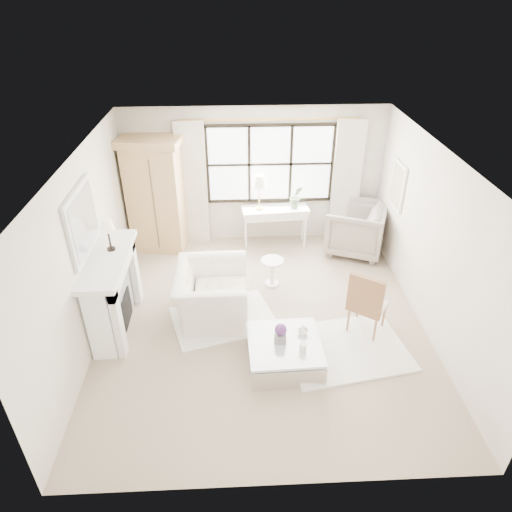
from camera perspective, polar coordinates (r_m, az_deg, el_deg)
The scene contains 32 objects.
floor at distance 7.33m, azimuth 0.79°, elevation -8.10°, with size 5.50×5.50×0.00m, color tan.
ceiling at distance 5.98m, azimuth 0.98°, elevation 12.21°, with size 5.50×5.50×0.00m, color white.
wall_back at distance 9.02m, azimuth -0.20°, elevation 9.94°, with size 5.00×5.00×0.00m, color beige.
wall_front at distance 4.42m, azimuth 3.14°, elevation -17.45°, with size 5.00×5.00×0.00m, color white.
wall_left at distance 6.88m, azimuth -20.39°, elevation 0.44°, with size 5.50×5.50×0.00m, color silver.
wall_right at distance 7.14m, azimuth 21.33°, elevation 1.43°, with size 5.50×5.50×0.00m, color silver.
window_pane at distance 8.93m, azimuth 1.76°, elevation 11.41°, with size 2.40×0.02×1.50m, color white.
window_frame at distance 8.92m, azimuth 1.77°, elevation 11.39°, with size 2.50×0.04×1.50m, color black, non-canonical shape.
curtain_rod at distance 8.61m, azimuth 1.89°, elevation 16.71°, with size 0.04×0.04×3.30m, color #AA823B.
curtain_left at distance 9.01m, azimuth -7.91°, elevation 8.80°, with size 0.55×0.10×2.47m, color beige.
curtain_right at distance 9.23m, azimuth 11.21°, elevation 9.06°, with size 0.55×0.10×2.47m, color beige.
fireplace at distance 7.18m, azimuth -17.64°, elevation -4.30°, with size 0.58×1.66×1.26m.
mirror_frame at distance 6.65m, azimuth -20.92°, elevation 4.06°, with size 0.05×1.15×0.95m, color silver.
mirror_glass at distance 6.64m, azimuth -20.67°, elevation 4.07°, with size 0.02×1.00×0.80m, color silver.
art_frame at distance 8.46m, azimuth 17.28°, elevation 8.42°, with size 0.04×0.62×0.82m, color white.
art_canvas at distance 8.45m, azimuth 17.15°, elevation 8.43°, with size 0.01×0.52×0.72m, color #BAAE90.
mantel_lamp at distance 6.83m, azimuth -18.15°, elevation 3.59°, with size 0.22×0.22×0.51m.
armoire at distance 8.94m, azimuth -12.42°, elevation 7.51°, with size 1.22×0.87×2.24m.
console_table at distance 9.17m, azimuth 2.39°, elevation 3.75°, with size 1.33×0.55×0.80m.
console_lamp at distance 8.73m, azimuth 0.42°, elevation 9.21°, with size 0.28×0.28×0.69m.
orchid_plant at distance 8.95m, azimuth 5.04°, elevation 7.39°, with size 0.25×0.20×0.46m, color #566D49.
side_table at distance 7.96m, azimuth 2.03°, elevation -1.57°, with size 0.40×0.40×0.51m.
rug_left at distance 7.37m, azimuth -4.08°, elevation -7.84°, with size 1.56×1.10×0.03m, color white.
rug_right at distance 6.96m, azimuth 11.10°, elevation -11.28°, with size 1.73×1.30×0.03m, color white.
club_armchair at distance 7.25m, azimuth -5.53°, elevation -4.70°, with size 1.26×1.11×0.82m, color white.
wingback_chair at distance 9.09m, azimuth 12.32°, elevation 3.35°, with size 1.04×1.07×0.98m, color gray.
french_chair at distance 7.16m, azimuth 13.61°, elevation -7.14°, with size 0.67×0.67×1.08m.
coffee_table at distance 6.54m, azimuth 3.53°, elevation -12.00°, with size 1.04×1.04×0.38m.
planter_box at distance 6.39m, azimuth 3.06°, elevation -10.11°, with size 0.16×0.16×0.12m, color slate.
planter_flowers at distance 6.29m, azimuth 3.10°, elevation -9.14°, with size 0.16×0.16×0.16m, color #5F2E73.
pillar_candle at distance 6.25m, azimuth 5.90°, elevation -11.36°, with size 0.09×0.09×0.12m, color silver.
coffee_vase at distance 6.51m, azimuth 5.88°, elevation -9.12°, with size 0.15×0.15×0.15m, color white.
Camera 1 is at (-0.37, -5.63, 4.69)m, focal length 32.00 mm.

